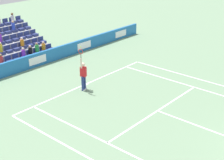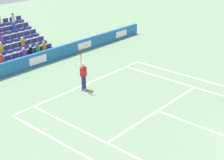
# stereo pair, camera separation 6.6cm
# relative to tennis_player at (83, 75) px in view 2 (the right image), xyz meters

# --- Properties ---
(line_baseline) EXTENTS (10.97, 0.10, 0.01)m
(line_baseline) POSITION_rel_tennis_player_xyz_m (-0.69, -0.52, -0.99)
(line_baseline) COLOR white
(line_baseline) RESTS_ON ground
(line_service) EXTENTS (8.23, 0.10, 0.01)m
(line_service) POSITION_rel_tennis_player_xyz_m (-0.69, 4.97, -0.99)
(line_service) COLOR white
(line_service) RESTS_ON ground
(line_centre_service) EXTENTS (0.10, 6.40, 0.01)m
(line_centre_service) POSITION_rel_tennis_player_xyz_m (-0.69, 8.17, -0.99)
(line_centre_service) COLOR white
(line_centre_service) RESTS_ON ground
(line_singles_sideline_left) EXTENTS (0.10, 11.89, 0.01)m
(line_singles_sideline_left) POSITION_rel_tennis_player_xyz_m (3.42, 5.43, -0.99)
(line_singles_sideline_left) COLOR white
(line_singles_sideline_left) RESTS_ON ground
(line_singles_sideline_right) EXTENTS (0.10, 11.89, 0.01)m
(line_singles_sideline_right) POSITION_rel_tennis_player_xyz_m (-4.81, 5.43, -0.99)
(line_singles_sideline_right) COLOR white
(line_singles_sideline_right) RESTS_ON ground
(line_doubles_sideline_right) EXTENTS (0.10, 11.89, 0.01)m
(line_doubles_sideline_right) POSITION_rel_tennis_player_xyz_m (-6.18, 5.43, -0.99)
(line_doubles_sideline_right) COLOR white
(line_doubles_sideline_right) RESTS_ON ground
(line_centre_mark) EXTENTS (0.10, 0.20, 0.01)m
(line_centre_mark) POSITION_rel_tennis_player_xyz_m (-0.69, -0.42, -0.99)
(line_centre_mark) COLOR white
(line_centre_mark) RESTS_ON ground
(sponsor_barrier) EXTENTS (23.65, 0.22, 0.99)m
(sponsor_barrier) POSITION_rel_tennis_player_xyz_m (-0.69, -5.50, -0.50)
(sponsor_barrier) COLOR #1E66AD
(sponsor_barrier) RESTS_ON ground
(tennis_player) EXTENTS (0.54, 0.42, 2.85)m
(tennis_player) POSITION_rel_tennis_player_xyz_m (0.00, 0.00, 0.00)
(tennis_player) COLOR navy
(tennis_player) RESTS_ON ground
(stadium_stand) EXTENTS (4.96, 4.75, 3.05)m
(stadium_stand) POSITION_rel_tennis_player_xyz_m (-0.68, -9.06, -0.17)
(stadium_stand) COLOR gray
(stadium_stand) RESTS_ON ground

